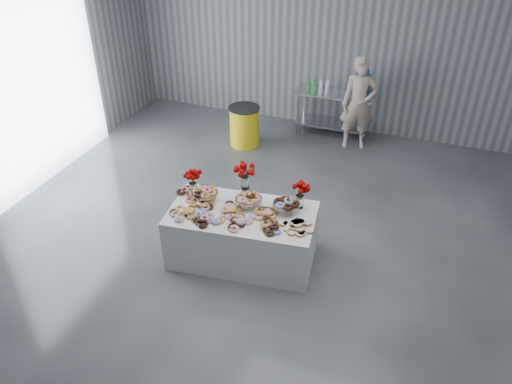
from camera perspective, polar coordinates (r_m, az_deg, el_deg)
ground at (r=6.88m, az=-1.25°, el=-7.68°), size 9.00×9.00×0.00m
room_walls at (r=5.68m, az=-3.96°, el=13.98°), size 8.04×9.04×4.02m
display_table at (r=6.68m, az=-1.56°, el=-4.96°), size 2.00×1.22×0.75m
prep_table at (r=9.88m, az=8.88°, el=9.71°), size 1.50×0.60×0.90m
donut_mounds at (r=6.39m, az=-1.78°, el=-2.27°), size 1.89×1.01×0.09m
cake_stand_left at (r=6.64m, az=-5.88°, el=0.03°), size 0.36×0.36×0.17m
cake_stand_mid at (r=6.48m, az=-0.86°, el=-0.66°), size 0.36×0.36×0.17m
cake_stand_right at (r=6.40m, az=3.48°, el=-1.25°), size 0.36×0.36×0.17m
danish_pile at (r=6.18m, az=4.76°, el=-3.69°), size 0.48×0.48×0.11m
bouquet_left at (r=6.70m, az=-7.30°, el=1.83°), size 0.26×0.26×0.42m
bouquet_right at (r=6.42m, az=5.10°, el=0.46°), size 0.26×0.26×0.42m
bouquet_center at (r=6.54m, az=-1.29°, el=2.15°), size 0.26×0.26×0.57m
water_jug at (r=9.60m, az=12.12°, el=12.10°), size 0.28×0.28×0.55m
drink_bottles at (r=9.69m, az=7.08°, el=12.05°), size 0.54×0.08×0.27m
person at (r=9.42m, az=11.65°, el=9.85°), size 0.71×0.56×1.73m
trash_barrel at (r=9.50m, az=-1.34°, el=7.56°), size 0.59×0.59×0.76m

